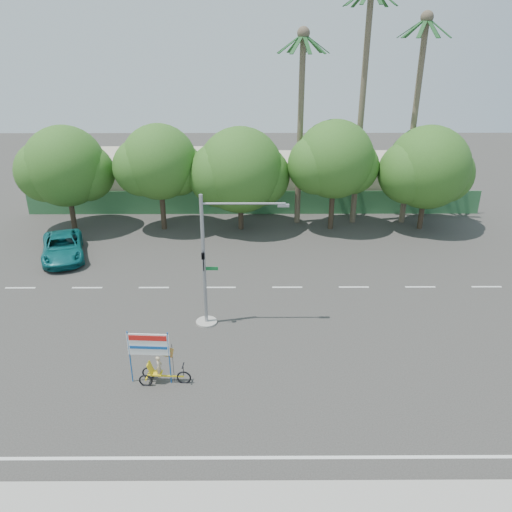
{
  "coord_description": "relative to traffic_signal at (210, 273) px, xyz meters",
  "views": [
    {
      "loc": [
        -0.01,
        -18.57,
        13.82
      ],
      "look_at": [
        0.1,
        4.75,
        3.5
      ],
      "focal_mm": 35.0,
      "sensor_mm": 36.0,
      "label": 1
    }
  ],
  "objects": [
    {
      "name": "tree_right",
      "position": [
        8.15,
        14.02,
        2.32
      ],
      "size": [
        6.9,
        5.8,
        8.36
      ],
      "color": "#473828",
      "rests_on": "ground"
    },
    {
      "name": "pickup_truck",
      "position": [
        -10.7,
        8.46,
        -2.14
      ],
      "size": [
        4.28,
        6.14,
        1.56
      ],
      "primitive_type": "imported",
      "rotation": [
        0.0,
        0.0,
        0.33
      ],
      "color": "#0E5F63",
      "rests_on": "ground"
    },
    {
      "name": "trike_billboard",
      "position": [
        -2.01,
        -4.89,
        -1.88
      ],
      "size": [
        2.63,
        0.63,
        2.59
      ],
      "rotation": [
        0.0,
        0.0,
        -0.06
      ],
      "color": "black",
      "rests_on": "ground"
    },
    {
      "name": "tree_far_left",
      "position": [
        -11.85,
        14.02,
        1.84
      ],
      "size": [
        7.14,
        6.0,
        7.96
      ],
      "color": "#473828",
      "rests_on": "ground"
    },
    {
      "name": "building_right",
      "position": [
        10.2,
        22.02,
        -1.12
      ],
      "size": [
        14.0,
        8.0,
        3.6
      ],
      "primitive_type": "cube",
      "color": "#BFB698",
      "rests_on": "ground"
    },
    {
      "name": "traffic_signal",
      "position": [
        0.0,
        0.0,
        0.0
      ],
      "size": [
        4.72,
        1.1,
        7.0
      ],
      "color": "gray",
      "rests_on": "ground"
    },
    {
      "name": "tree_left",
      "position": [
        -4.85,
        14.02,
        2.14
      ],
      "size": [
        6.66,
        5.6,
        8.07
      ],
      "color": "#473828",
      "rests_on": "ground"
    },
    {
      "name": "tree_center",
      "position": [
        1.14,
        14.02,
        1.55
      ],
      "size": [
        7.62,
        6.4,
        7.85
      ],
      "color": "#473828",
      "rests_on": "ground"
    },
    {
      "name": "building_left",
      "position": [
        -7.8,
        22.02,
        -0.92
      ],
      "size": [
        12.0,
        8.0,
        4.0
      ],
      "primitive_type": "cube",
      "color": "#BFB698",
      "rests_on": "ground"
    },
    {
      "name": "palm_short",
      "position": [
        5.7,
        15.52,
        5.94
      ],
      "size": [
        3.73,
        3.79,
        14.45
      ],
      "color": "#70604C",
      "rests_on": "ground"
    },
    {
      "name": "fence",
      "position": [
        2.2,
        17.52,
        -1.92
      ],
      "size": [
        38.0,
        0.08,
        2.0
      ],
      "primitive_type": "cube",
      "color": "#336B3D",
      "rests_on": "ground"
    },
    {
      "name": "palm_tall",
      "position": [
        10.2,
        15.52,
        7.55
      ],
      "size": [
        3.73,
        3.79,
        17.45
      ],
      "color": "#70604C",
      "rests_on": "ground"
    },
    {
      "name": "ground",
      "position": [
        2.2,
        -3.98,
        -2.92
      ],
      "size": [
        120.0,
        120.0,
        0.0
      ],
      "primitive_type": "plane",
      "color": "#33302D",
      "rests_on": "ground"
    },
    {
      "name": "tree_far_right",
      "position": [
        15.15,
        14.02,
        1.73
      ],
      "size": [
        7.38,
        6.2,
        7.94
      ],
      "color": "#473828",
      "rests_on": "ground"
    },
    {
      "name": "palm_mid",
      "position": [
        14.2,
        15.52,
        6.48
      ],
      "size": [
        3.73,
        3.79,
        15.45
      ],
      "color": "#70604C",
      "rests_on": "ground"
    }
  ]
}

